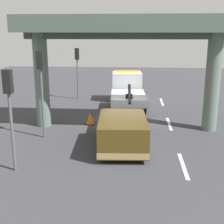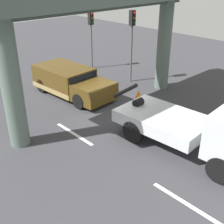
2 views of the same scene
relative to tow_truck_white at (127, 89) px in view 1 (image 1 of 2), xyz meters
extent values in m
cube|color=#38383D|center=(-4.89, -0.05, -1.25)|extent=(60.00, 40.00, 0.10)
cube|color=silver|center=(-10.89, -2.73, -1.20)|extent=(2.60, 0.16, 0.01)
cube|color=silver|center=(-4.89, -2.73, -1.20)|extent=(2.60, 0.16, 0.01)
cube|color=silver|center=(1.11, -2.73, -1.20)|extent=(2.60, 0.16, 0.01)
cube|color=silver|center=(-1.92, -0.13, -0.28)|extent=(3.99, 2.64, 0.55)
cube|color=silver|center=(1.40, 0.09, 0.27)|extent=(2.19, 2.43, 1.65)
cube|color=black|center=(2.01, 0.13, 0.64)|extent=(0.20, 2.21, 0.66)
cube|color=teal|center=(-2.00, 1.08, -0.36)|extent=(3.64, 0.25, 0.20)
cylinder|color=black|center=(-4.11, -0.27, 0.46)|extent=(1.42, 0.27, 1.07)
cylinder|color=black|center=(-3.31, -0.21, 0.12)|extent=(0.39, 0.47, 0.36)
cube|color=yellow|center=(1.40, 0.09, 1.18)|extent=(0.36, 1.93, 0.16)
cylinder|color=black|center=(1.13, 1.11, -0.70)|extent=(1.02, 0.38, 1.00)
cylinder|color=black|center=(1.26, -0.96, -0.70)|extent=(1.02, 0.38, 1.00)
cylinder|color=black|center=(-2.76, 0.86, -0.70)|extent=(1.02, 0.38, 1.00)
cylinder|color=black|center=(-2.62, -1.21, -0.70)|extent=(1.02, 0.38, 1.00)
cube|color=#4C3814|center=(-9.39, -0.09, -0.30)|extent=(3.59, 2.42, 1.35)
cube|color=#4C3814|center=(-6.80, 0.07, -0.50)|extent=(1.86, 2.22, 0.95)
cube|color=black|center=(-7.65, 0.02, 0.00)|extent=(0.18, 1.94, 0.59)
cube|color=#9E8451|center=(-9.39, -0.09, -0.79)|extent=(3.61, 2.44, 0.28)
cylinder|color=black|center=(-7.01, 1.02, -0.78)|extent=(0.86, 0.33, 0.84)
cylinder|color=black|center=(-6.89, -0.89, -0.78)|extent=(0.86, 0.33, 0.84)
cylinder|color=black|center=(-10.40, 0.80, -0.78)|extent=(0.86, 0.33, 0.84)
cylinder|color=black|center=(-10.28, -1.11, -0.78)|extent=(0.86, 0.33, 0.84)
cylinder|color=#596B60|center=(-5.84, 4.78, 1.51)|extent=(0.82, 0.82, 5.42)
cylinder|color=#596B60|center=(-5.84, -4.89, 1.51)|extent=(0.82, 0.82, 5.42)
cube|color=#4B5B52|center=(-5.84, -0.05, 4.66)|extent=(3.60, 11.67, 0.88)
cube|color=#3E4A43|center=(-5.84, -0.05, 4.04)|extent=(0.50, 11.27, 0.36)
cylinder|color=#515456|center=(-11.89, 4.15, 0.39)|extent=(0.12, 0.12, 3.19)
cube|color=black|center=(-11.89, 4.15, 2.44)|extent=(0.28, 0.32, 0.90)
sphere|color=red|center=(-11.73, 4.15, 2.74)|extent=(0.18, 0.18, 0.18)
sphere|color=#3A2D06|center=(-11.73, 4.15, 2.44)|extent=(0.18, 0.18, 0.18)
sphere|color=black|center=(-11.73, 4.15, 2.14)|extent=(0.18, 0.18, 0.18)
cylinder|color=#515456|center=(-7.89, 4.15, 0.62)|extent=(0.12, 0.12, 3.64)
cube|color=black|center=(-7.89, 4.15, 2.88)|extent=(0.28, 0.32, 0.90)
sphere|color=red|center=(-7.73, 4.15, 3.18)|extent=(0.18, 0.18, 0.18)
sphere|color=#3A2D06|center=(-7.73, 4.15, 2.88)|extent=(0.18, 0.18, 0.18)
sphere|color=black|center=(-7.73, 4.15, 2.58)|extent=(0.18, 0.18, 0.18)
cylinder|color=#515456|center=(1.61, 4.15, 0.44)|extent=(0.12, 0.12, 3.28)
cube|color=black|center=(1.61, 4.15, 2.53)|extent=(0.28, 0.32, 0.90)
sphere|color=#360605|center=(1.77, 4.15, 2.83)|extent=(0.18, 0.18, 0.18)
sphere|color=gold|center=(1.77, 4.15, 2.53)|extent=(0.18, 0.18, 0.18)
sphere|color=black|center=(1.77, 4.15, 2.23)|extent=(0.18, 0.18, 0.18)
cone|color=orange|center=(-5.31, 2.08, -0.85)|extent=(0.54, 0.54, 0.70)
cube|color=black|center=(-5.31, 2.08, -1.19)|extent=(0.59, 0.59, 0.03)
camera|label=1|loc=(-22.88, -0.71, 4.27)|focal=48.71mm
camera|label=2|loc=(4.61, -9.30, 5.58)|focal=46.54mm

